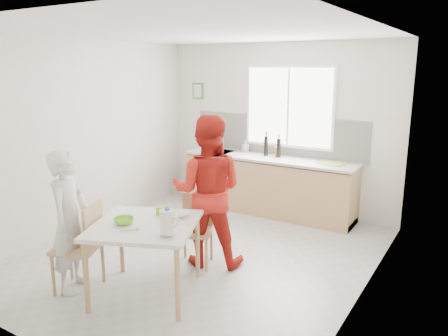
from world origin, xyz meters
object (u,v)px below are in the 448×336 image
object	(u,v)px
dining_table	(145,231)
bowl_white	(180,214)
chair_far	(196,226)
wine_bottle_a	(266,146)
person_red	(208,191)
milk_jug	(168,222)
chair_left	(83,243)
person_white	(70,222)
bowl_green	(124,221)
wine_bottle_b	(279,148)

from	to	relation	value
dining_table	bowl_white	xyz separation A→B (m)	(0.18, 0.35, 0.10)
chair_far	dining_table	bearing A→B (deg)	-113.27
chair_far	wine_bottle_a	bearing A→B (deg)	71.55
person_red	bowl_white	size ratio (longest dim) A/B	9.11
milk_jug	person_red	bearing A→B (deg)	81.58
chair_left	milk_jug	bearing A→B (deg)	74.30
chair_far	bowl_white	bearing A→B (deg)	-95.07
bowl_white	wine_bottle_a	xyz separation A→B (m)	(-0.36, 2.76, 0.28)
dining_table	person_white	size ratio (longest dim) A/B	0.88
bowl_green	milk_jug	size ratio (longest dim) A/B	0.80
chair_left	bowl_white	size ratio (longest dim) A/B	4.81
bowl_green	milk_jug	bearing A→B (deg)	-0.75
bowl_green	wine_bottle_b	distance (m)	3.24
person_white	wine_bottle_b	distance (m)	3.52
bowl_green	milk_jug	xyz separation A→B (m)	(0.57, -0.01, 0.10)
dining_table	bowl_white	world-z (taller)	bowl_white
dining_table	person_white	world-z (taller)	person_white
milk_jug	wine_bottle_b	world-z (taller)	wine_bottle_b
person_red	bowl_white	xyz separation A→B (m)	(0.06, -0.62, -0.09)
wine_bottle_b	wine_bottle_a	bearing A→B (deg)	178.29
person_red	milk_jug	size ratio (longest dim) A/B	7.09
person_red	wine_bottle_a	world-z (taller)	person_red
chair_left	person_white	xyz separation A→B (m)	(-0.12, -0.05, 0.23)
person_white	wine_bottle_a	world-z (taller)	person_white
wine_bottle_b	chair_far	bearing A→B (deg)	-91.14
bowl_green	bowl_white	distance (m)	0.58
person_red	bowl_green	distance (m)	1.13
chair_left	person_white	size ratio (longest dim) A/B	0.63
milk_jug	wine_bottle_b	distance (m)	3.26
bowl_green	chair_left	bearing A→B (deg)	-162.86
chair_left	chair_far	size ratio (longest dim) A/B	1.13
milk_jug	wine_bottle_a	xyz separation A→B (m)	(-0.59, 3.24, 0.17)
person_red	bowl_green	bearing A→B (deg)	52.21
chair_far	person_red	distance (m)	0.46
person_white	milk_jug	size ratio (longest dim) A/B	5.95
chair_left	person_red	bearing A→B (deg)	125.70
chair_far	person_white	world-z (taller)	person_white
person_white	bowl_white	size ratio (longest dim) A/B	7.65
chair_left	chair_far	world-z (taller)	chair_left
dining_table	person_red	world-z (taller)	person_red
person_red	bowl_green	xyz separation A→B (m)	(-0.29, -1.09, -0.09)
chair_left	person_red	xyz separation A→B (m)	(0.74, 1.23, 0.38)
dining_table	wine_bottle_b	size ratio (longest dim) A/B	4.42
milk_jug	bowl_green	bearing A→B (deg)	156.14
chair_left	person_white	world-z (taller)	person_white
person_white	wine_bottle_b	xyz separation A→B (m)	(0.79, 3.42, 0.32)
chair_far	bowl_white	size ratio (longest dim) A/B	4.27
dining_table	chair_far	bearing A→B (deg)	89.83
chair_left	wine_bottle_b	xyz separation A→B (m)	(0.67, 3.37, 0.55)
chair_far	chair_left	bearing A→B (deg)	-141.64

